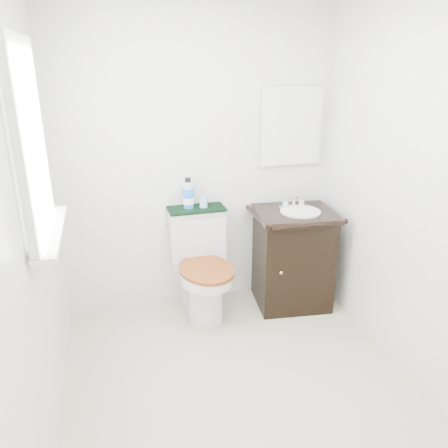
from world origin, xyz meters
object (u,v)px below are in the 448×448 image
toilet (201,271)px  mouthwash_bottle (188,194)px  vanity (293,256)px  trash_bin (202,296)px  cup (203,202)px

toilet → mouthwash_bottle: bearing=111.6°
toilet → mouthwash_bottle: 0.62m
vanity → trash_bin: (-0.77, 0.04, -0.27)m
toilet → vanity: vanity is taller
vanity → mouthwash_bottle: size_ratio=3.83×
trash_bin → mouthwash_bottle: bearing=108.5°
cup → trash_bin: bearing=-110.6°
toilet → vanity: bearing=-4.6°
toilet → mouthwash_bottle: mouthwash_bottle is taller
mouthwash_bottle → trash_bin: bearing=-71.5°
cup → mouthwash_bottle: bearing=170.2°
toilet → vanity: (0.77, -0.06, 0.06)m
vanity → trash_bin: vanity is taller
cup → toilet: bearing=-114.5°
mouthwash_bottle → vanity: bearing=-14.2°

